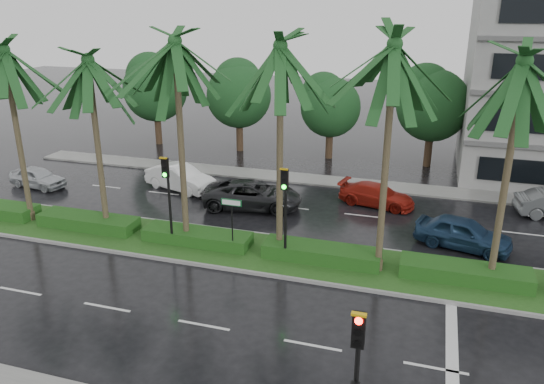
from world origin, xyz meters
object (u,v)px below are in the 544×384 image
(signal_near, at_px, (356,381))
(car_darkgrey, at_px, (252,195))
(car_white, at_px, (180,178))
(car_red, at_px, (377,195))
(signal_median_left, at_px, (168,188))
(car_silver, at_px, (38,177))
(car_blue, at_px, (463,233))
(street_sign, at_px, (232,212))

(signal_near, height_order, car_darkgrey, signal_near)
(car_white, xyz_separation_m, car_darkgrey, (5.21, -1.55, 0.00))
(car_red, bearing_deg, car_darkgrey, 122.48)
(signal_median_left, height_order, car_white, signal_median_left)
(car_silver, distance_m, car_darkgrey, 13.92)
(signal_near, xyz_separation_m, car_red, (-1.50, 18.18, -1.88))
(car_red, height_order, car_blue, car_blue)
(car_silver, xyz_separation_m, car_white, (8.70, 2.18, 0.12))
(signal_median_left, bearing_deg, street_sign, 3.47)
(car_silver, xyz_separation_m, car_red, (20.50, 3.06, -0.02))
(car_white, bearing_deg, signal_near, -125.32)
(signal_median_left, xyz_separation_m, car_red, (8.50, 8.49, -2.38))
(car_darkgrey, relative_size, car_red, 1.28)
(signal_median_left, distance_m, car_red, 12.24)
(signal_near, distance_m, car_blue, 14.26)
(car_darkgrey, xyz_separation_m, car_red, (6.59, 2.42, -0.14))
(signal_median_left, relative_size, car_darkgrey, 0.79)
(car_white, bearing_deg, car_blue, -84.89)
(car_silver, relative_size, car_white, 0.81)
(signal_near, height_order, car_silver, signal_near)
(car_white, distance_m, car_red, 11.83)
(car_silver, bearing_deg, street_sign, -101.40)
(car_white, xyz_separation_m, car_red, (11.80, 0.87, -0.14))
(street_sign, bearing_deg, signal_median_left, -176.53)
(car_white, relative_size, car_blue, 1.06)
(car_darkgrey, bearing_deg, car_white, 63.55)
(signal_median_left, height_order, car_red, signal_median_left)
(signal_median_left, height_order, car_silver, signal_median_left)
(car_blue, bearing_deg, car_white, 92.45)
(car_darkgrey, xyz_separation_m, car_blue, (11.09, -1.92, -0.02))
(signal_near, xyz_separation_m, car_white, (-13.30, 17.30, -1.74))
(signal_near, bearing_deg, signal_median_left, 135.91)
(car_darkgrey, bearing_deg, car_blue, -109.71)
(signal_near, xyz_separation_m, car_darkgrey, (-8.09, 15.75, -1.74))
(signal_median_left, relative_size, car_silver, 1.16)
(signal_near, distance_m, car_silver, 26.76)
(signal_near, distance_m, car_darkgrey, 17.80)
(car_red, bearing_deg, signal_median_left, 147.27)
(signal_median_left, distance_m, car_white, 8.60)
(car_darkgrey, bearing_deg, car_red, -79.71)
(street_sign, xyz_separation_m, car_darkgrey, (-1.09, 5.88, -1.36))
(car_blue, bearing_deg, street_sign, 126.09)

